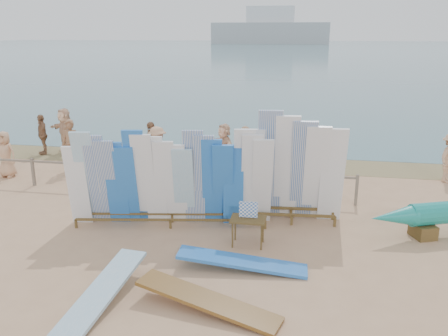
% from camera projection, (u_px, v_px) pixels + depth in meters
% --- Properties ---
extents(ground, '(160.00, 160.00, 0.00)m').
position_uv_depth(ground, '(115.00, 232.00, 11.69)').
color(ground, tan).
rests_on(ground, ground).
extents(ocean, '(320.00, 240.00, 0.02)m').
position_uv_depth(ocean, '(296.00, 49.00, 132.67)').
color(ocean, '#426B76').
rests_on(ocean, ground).
extents(wet_sand_strip, '(40.00, 2.60, 0.01)m').
position_uv_depth(wet_sand_strip, '(188.00, 158.00, 18.50)').
color(wet_sand_strip, olive).
rests_on(wet_sand_strip, ground).
extents(distant_ship, '(45.00, 8.00, 14.00)m').
position_uv_depth(distant_ship, '(270.00, 30.00, 182.41)').
color(distant_ship, '#999EA3').
rests_on(distant_ship, ocean).
extents(fence, '(12.08, 0.08, 0.90)m').
position_uv_depth(fence, '(153.00, 173.00, 14.35)').
color(fence, '#796C5B').
rests_on(fence, ground).
extents(main_surfboard_rack, '(5.14, 1.55, 2.56)m').
position_uv_depth(main_surfboard_rack, '(170.00, 182.00, 11.77)').
color(main_surfboard_rack, brown).
rests_on(main_surfboard_rack, ground).
extents(side_surfboard_rack, '(2.62, 0.97, 2.97)m').
position_uv_depth(side_surfboard_rack, '(293.00, 173.00, 11.97)').
color(side_surfboard_rack, brown).
rests_on(side_surfboard_rack, ground).
extents(vendor_table, '(0.80, 0.57, 1.06)m').
position_uv_depth(vendor_table, '(248.00, 231.00, 10.88)').
color(vendor_table, brown).
rests_on(vendor_table, ground).
extents(flat_board_b, '(0.84, 2.73, 0.44)m').
position_uv_depth(flat_board_b, '(102.00, 303.00, 8.62)').
color(flat_board_b, '#87BAD8').
rests_on(flat_board_b, ground).
extents(flat_board_d, '(2.71, 0.65, 0.33)m').
position_uv_depth(flat_board_d, '(242.00, 269.00, 9.87)').
color(flat_board_d, blue).
rests_on(flat_board_d, ground).
extents(flat_board_c, '(2.74, 1.23, 0.38)m').
position_uv_depth(flat_board_c, '(208.00, 310.00, 8.41)').
color(flat_board_c, brown).
rests_on(flat_board_c, ground).
extents(beach_chair_left, '(0.69, 0.70, 0.78)m').
position_uv_depth(beach_chair_left, '(212.00, 178.00, 15.24)').
color(beach_chair_left, red).
rests_on(beach_chair_left, ground).
extents(beach_chair_right, '(0.69, 0.71, 0.90)m').
position_uv_depth(beach_chair_right, '(198.00, 177.00, 15.21)').
color(beach_chair_right, red).
rests_on(beach_chair_right, ground).
extents(stroller, '(0.69, 0.92, 1.17)m').
position_uv_depth(stroller, '(210.00, 171.00, 15.12)').
color(stroller, red).
rests_on(stroller, ground).
extents(beachgoer_extra_1, '(0.90, 1.00, 1.61)m').
position_uv_depth(beachgoer_extra_1, '(42.00, 134.00, 18.88)').
color(beachgoer_extra_1, '#8C6042').
rests_on(beachgoer_extra_1, ground).
extents(beachgoer_9, '(1.16, 1.00, 1.70)m').
position_uv_depth(beachgoer_9, '(300.00, 155.00, 15.53)').
color(beachgoer_9, tan).
rests_on(beachgoer_9, ground).
extents(beachgoer_5, '(1.31, 1.50, 1.63)m').
position_uv_depth(beachgoer_5, '(224.00, 146.00, 16.93)').
color(beachgoer_5, beige).
rests_on(beachgoer_5, ground).
extents(beachgoer_11, '(1.68, 1.44, 1.81)m').
position_uv_depth(beachgoer_11, '(65.00, 130.00, 19.13)').
color(beachgoer_11, beige).
rests_on(beachgoer_11, ground).
extents(beachgoer_0, '(0.77, 0.37, 1.57)m').
position_uv_depth(beachgoer_0, '(5.00, 154.00, 15.92)').
color(beachgoer_0, tan).
rests_on(beachgoer_0, ground).
extents(beachgoer_3, '(1.16, 0.92, 1.67)m').
position_uv_depth(beachgoer_3, '(158.00, 151.00, 16.20)').
color(beachgoer_3, tan).
rests_on(beachgoer_3, ground).
extents(beachgoer_7, '(0.70, 0.43, 1.82)m').
position_uv_depth(beachgoer_7, '(246.00, 154.00, 15.43)').
color(beachgoer_7, '#8C6042').
rests_on(beachgoer_7, ground).
extents(beachgoer_4, '(0.70, 1.09, 1.72)m').
position_uv_depth(beachgoer_4, '(152.00, 145.00, 16.85)').
color(beachgoer_4, '#8C6042').
rests_on(beachgoer_4, ground).
extents(beachgoer_1, '(0.69, 0.39, 1.85)m').
position_uv_depth(beachgoer_1, '(71.00, 146.00, 16.52)').
color(beachgoer_1, '#8C6042').
rests_on(beachgoer_1, ground).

